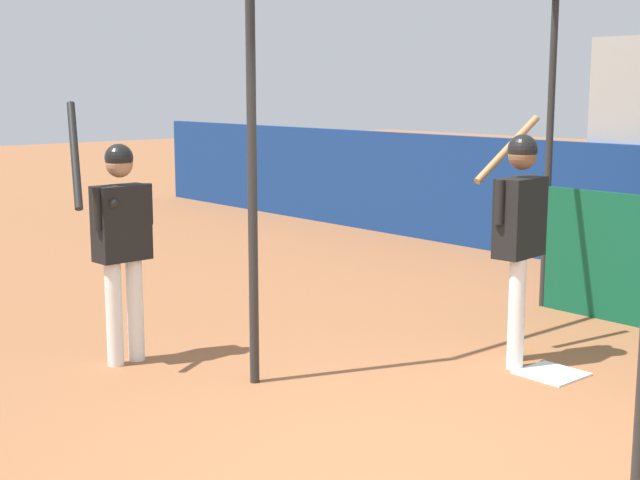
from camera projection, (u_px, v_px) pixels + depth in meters
name	position (u px, v px, depth m)	size (l,w,h in m)	color
ground_plane	(388.00, 469.00, 5.14)	(60.00, 60.00, 0.00)	#935B38
home_plate	(552.00, 373.00, 6.84)	(0.44, 0.44, 0.02)	white
player_batter	(519.00, 226.00, 6.92)	(0.51, 0.88, 1.95)	white
player_waiting	(121.00, 233.00, 6.95)	(0.55, 0.76, 2.07)	white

